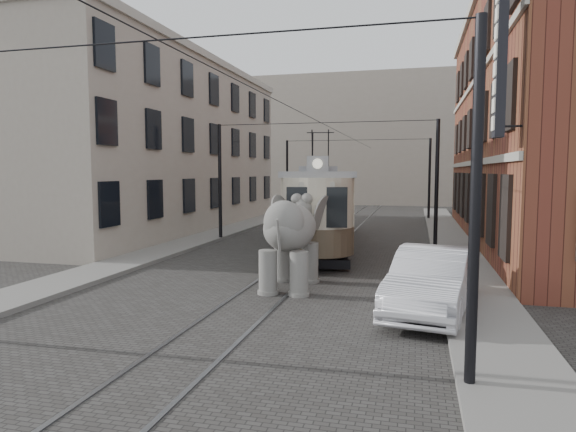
# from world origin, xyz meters

# --- Properties ---
(ground) EXTENTS (120.00, 120.00, 0.00)m
(ground) POSITION_xyz_m (0.00, 0.00, 0.00)
(ground) COLOR #3A3836
(tram_rails) EXTENTS (1.54, 80.00, 0.02)m
(tram_rails) POSITION_xyz_m (0.00, 0.00, 0.01)
(tram_rails) COLOR slate
(tram_rails) RESTS_ON ground
(sidewalk_right) EXTENTS (2.00, 60.00, 0.15)m
(sidewalk_right) POSITION_xyz_m (6.00, 0.00, 0.07)
(sidewalk_right) COLOR slate
(sidewalk_right) RESTS_ON ground
(sidewalk_left) EXTENTS (2.00, 60.00, 0.15)m
(sidewalk_left) POSITION_xyz_m (-6.50, 0.00, 0.07)
(sidewalk_left) COLOR slate
(sidewalk_left) RESTS_ON ground
(brick_building) EXTENTS (8.00, 26.00, 12.00)m
(brick_building) POSITION_xyz_m (11.00, 9.00, 6.00)
(brick_building) COLOR brown
(brick_building) RESTS_ON ground
(stucco_building) EXTENTS (7.00, 24.00, 10.00)m
(stucco_building) POSITION_xyz_m (-11.00, 10.00, 5.00)
(stucco_building) COLOR #A29586
(stucco_building) RESTS_ON ground
(distant_block) EXTENTS (28.00, 10.00, 14.00)m
(distant_block) POSITION_xyz_m (0.00, 40.00, 7.00)
(distant_block) COLOR #A29586
(distant_block) RESTS_ON ground
(catenary) EXTENTS (11.00, 30.20, 6.00)m
(catenary) POSITION_xyz_m (-0.20, 5.00, 3.00)
(catenary) COLOR black
(catenary) RESTS_ON ground
(tram) EXTENTS (5.20, 14.18, 5.51)m
(tram) POSITION_xyz_m (-0.27, 5.77, 2.76)
(tram) COLOR #BDB299
(tram) RESTS_ON ground
(elephant) EXTENTS (2.73, 4.79, 2.89)m
(elephant) POSITION_xyz_m (0.57, -3.61, 1.44)
(elephant) COLOR slate
(elephant) RESTS_ON ground
(parked_car) EXTENTS (2.57, 5.19, 1.64)m
(parked_car) POSITION_xyz_m (4.71, -5.35, 0.82)
(parked_car) COLOR silver
(parked_car) RESTS_ON ground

